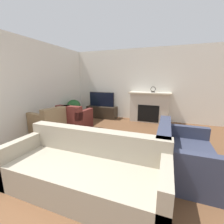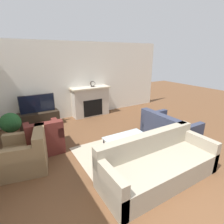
% 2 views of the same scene
% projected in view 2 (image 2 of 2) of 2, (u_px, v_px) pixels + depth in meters
% --- Properties ---
extents(ground_plane, '(20.00, 20.00, 0.00)m').
position_uv_depth(ground_plane, '(192.00, 223.00, 2.48)').
color(ground_plane, brown).
extents(wall_back, '(7.82, 0.06, 2.70)m').
position_uv_depth(wall_back, '(70.00, 81.00, 6.27)').
color(wall_back, silver).
rests_on(wall_back, ground_plane).
extents(area_rug, '(2.24, 1.82, 0.00)m').
position_uv_depth(area_rug, '(126.00, 153.00, 4.25)').
color(area_rug, '#B7A88E').
rests_on(area_rug, ground_plane).
extents(fireplace, '(1.49, 0.48, 1.11)m').
position_uv_depth(fireplace, '(91.00, 101.00, 6.64)').
color(fireplace, '#BCB2A3').
rests_on(fireplace, ground_plane).
extents(tv_stand, '(1.24, 0.46, 0.47)m').
position_uv_depth(tv_stand, '(39.00, 119.00, 5.75)').
color(tv_stand, '#2D2319').
rests_on(tv_stand, ground_plane).
extents(tv, '(1.07, 0.06, 0.58)m').
position_uv_depth(tv, '(37.00, 104.00, 5.58)').
color(tv, '#232328').
rests_on(tv, tv_stand).
extents(couch_sectional, '(2.32, 0.91, 0.82)m').
position_uv_depth(couch_sectional, '(157.00, 165.00, 3.31)').
color(couch_sectional, '#9E937F').
rests_on(couch_sectional, ground_plane).
extents(couch_loveseat, '(0.92, 1.36, 0.82)m').
position_uv_depth(couch_loveseat, '(168.00, 131.00, 4.73)').
color(couch_loveseat, '#33384C').
rests_on(couch_loveseat, ground_plane).
extents(armchair_by_window, '(1.01, 1.02, 0.82)m').
position_uv_depth(armchair_by_window, '(27.00, 155.00, 3.60)').
color(armchair_by_window, '#8C704C').
rests_on(armchair_by_window, ground_plane).
extents(armchair_accent, '(0.83, 0.83, 0.82)m').
position_uv_depth(armchair_accent, '(45.00, 139.00, 4.26)').
color(armchair_accent, '#5B231E').
rests_on(armchair_accent, ground_plane).
extents(coffee_table, '(1.04, 0.62, 0.43)m').
position_uv_depth(coffee_table, '(127.00, 139.00, 4.09)').
color(coffee_table, '#333338').
rests_on(coffee_table, ground_plane).
extents(potted_plant, '(0.53, 0.53, 0.82)m').
position_uv_depth(potted_plant, '(11.00, 124.00, 4.62)').
color(potted_plant, '#AD704C').
rests_on(potted_plant, ground_plane).
extents(mantel_clock, '(0.18, 0.07, 0.21)m').
position_uv_depth(mantel_clock, '(93.00, 84.00, 6.49)').
color(mantel_clock, '#28231E').
rests_on(mantel_clock, fireplace).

